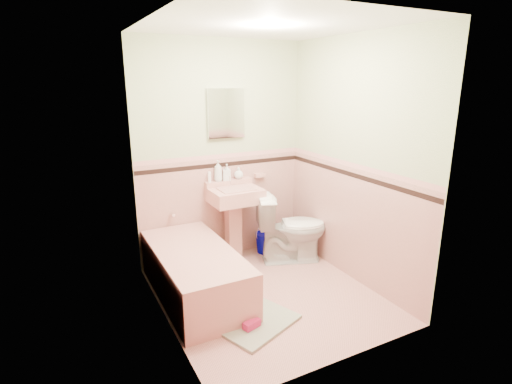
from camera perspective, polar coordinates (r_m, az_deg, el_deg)
name	(u,v)px	position (r m, az deg, el deg)	size (l,w,h in m)	color
floor	(268,295)	(4.12, 1.66, -14.39)	(2.20, 2.20, 0.00)	tan
ceiling	(270,24)	(3.59, 2.00, 22.68)	(2.20, 2.20, 0.00)	white
wall_back	(222,153)	(4.63, -4.89, 5.50)	(2.50, 2.50, 0.00)	beige
wall_front	(348,204)	(2.78, 12.96, -1.67)	(2.50, 2.50, 0.00)	beige
wall_left	(160,185)	(3.30, -13.54, 0.99)	(2.50, 2.50, 0.00)	beige
wall_right	(354,162)	(4.23, 13.76, 4.14)	(2.50, 2.50, 0.00)	beige
wainscot_back	(223,208)	(4.77, -4.65, -2.23)	(2.00, 2.00, 0.00)	#D0948B
wainscot_front	(342,290)	(3.04, 12.05, -13.39)	(2.00, 2.00, 0.00)	#D0948B
wainscot_left	(166,259)	(3.51, -12.67, -9.29)	(2.20, 2.20, 0.00)	#D0948B
wainscot_right	(349,222)	(4.39, 13.10, -4.21)	(2.20, 2.20, 0.00)	#D0948B
accent_back	(223,165)	(4.63, -4.77, 3.88)	(2.00, 2.00, 0.00)	black
accent_front	(345,221)	(2.83, 12.56, -4.09)	(2.00, 2.00, 0.00)	black
accent_left	(163,200)	(3.33, -13.10, -1.13)	(2.20, 2.20, 0.00)	black
accent_right	(352,175)	(4.24, 13.46, 2.40)	(2.20, 2.20, 0.00)	black
cap_back	(222,156)	(4.62, -4.79, 5.10)	(2.00, 2.00, 0.00)	tan
cap_front	(346,208)	(2.80, 12.68, -2.16)	(2.00, 2.00, 0.00)	tan
cap_left	(162,188)	(3.31, -13.20, 0.53)	(2.20, 2.20, 0.00)	tan
cap_right	(353,165)	(4.22, 13.55, 3.73)	(2.20, 2.20, 0.00)	tan
bathtub	(195,274)	(4.05, -8.63, -11.47)	(0.70, 1.50, 0.45)	tan
tub_faucet	(172,214)	(4.54, -11.83, -3.08)	(0.04, 0.04, 0.12)	silver
sink	(235,225)	(4.65, -2.94, -4.77)	(0.56, 0.48, 0.88)	tan
sink_faucet	(230,180)	(4.62, -3.75, 1.70)	(0.02, 0.02, 0.10)	silver
medicine_cabinet	(226,113)	(4.56, -4.28, 11.07)	(0.44, 0.04, 0.54)	white
soap_dish	(260,175)	(4.85, 0.51, 2.40)	(0.13, 0.07, 0.04)	tan
soap_bottle_left	(218,171)	(4.58, -5.40, 3.00)	(0.09, 0.09, 0.24)	#B2B2B2
soap_bottle_mid	(227,172)	(4.63, -4.16, 2.83)	(0.08, 0.09, 0.19)	#B2B2B2
soap_bottle_right	(239,173)	(4.69, -2.48, 2.71)	(0.11, 0.11, 0.14)	#B2B2B2
tube	(209,177)	(4.56, -6.63, 2.13)	(0.04, 0.04, 0.12)	white
toilet	(292,228)	(4.70, 5.06, -5.08)	(0.45, 0.79, 0.81)	white
bucket	(265,243)	(4.99, 1.33, -7.18)	(0.25, 0.25, 0.25)	#010193
bath_mat	(259,323)	(3.68, 0.39, -18.15)	(0.67, 0.45, 0.03)	gray
shoe	(252,324)	(3.59, -0.61, -18.26)	(0.15, 0.07, 0.06)	#BF1E59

